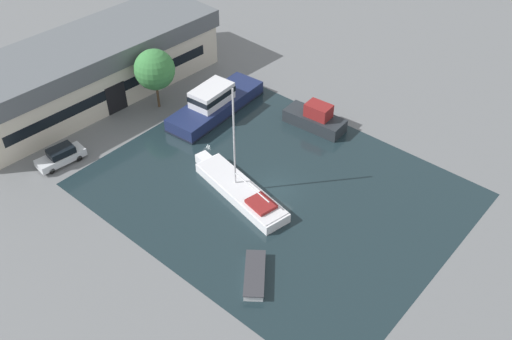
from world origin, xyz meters
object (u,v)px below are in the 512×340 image
at_px(sailboat_moored, 240,190).
at_px(cabin_boat, 315,118).
at_px(small_dinghy, 255,275).
at_px(quay_tree_near_building, 155,70).
at_px(warehouse_building, 88,69).
at_px(motor_cruiser, 215,103).
at_px(parked_car, 61,156).

bearing_deg(sailboat_moored, cabin_boat, 16.40).
bearing_deg(small_dinghy, quay_tree_near_building, -63.72).
relative_size(warehouse_building, cabin_boat, 4.69).
distance_m(warehouse_building, small_dinghy, 32.01).
relative_size(motor_cruiser, cabin_boat, 1.88).
distance_m(warehouse_building, parked_car, 12.34).
bearing_deg(warehouse_building, motor_cruiser, -60.58).
xyz_separation_m(sailboat_moored, motor_cruiser, (8.04, 10.86, 0.60)).
relative_size(warehouse_building, quay_tree_near_building, 4.58).
bearing_deg(sailboat_moored, motor_cruiser, 64.58).
distance_m(quay_tree_near_building, parked_car, 13.16).
height_order(quay_tree_near_building, cabin_boat, quay_tree_near_building).
distance_m(quay_tree_near_building, small_dinghy, 26.38).
bearing_deg(quay_tree_near_building, motor_cruiser, -59.38).
relative_size(sailboat_moored, small_dinghy, 2.61).
xyz_separation_m(parked_car, motor_cruiser, (15.82, -5.12, 0.34)).
xyz_separation_m(warehouse_building, motor_cruiser, (6.46, -12.76, -2.18)).
distance_m(parked_car, motor_cruiser, 16.63).
relative_size(parked_car, cabin_boat, 0.73).
xyz_separation_m(quay_tree_near_building, cabin_boat, (8.12, -15.07, -3.58)).
bearing_deg(parked_car, sailboat_moored, -147.63).
height_order(motor_cruiser, small_dinghy, motor_cruiser).
bearing_deg(parked_car, quay_tree_near_building, -82.28).
height_order(quay_tree_near_building, small_dinghy, quay_tree_near_building).
height_order(parked_car, motor_cruiser, motor_cruiser).
relative_size(warehouse_building, small_dinghy, 6.73).
relative_size(small_dinghy, cabin_boat, 0.70).
distance_m(sailboat_moored, small_dinghy, 9.64).
bearing_deg(cabin_boat, quay_tree_near_building, 114.34).
bearing_deg(small_dinghy, warehouse_building, -52.69).
distance_m(quay_tree_near_building, sailboat_moored, 17.44).
height_order(motor_cruiser, cabin_boat, motor_cruiser).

